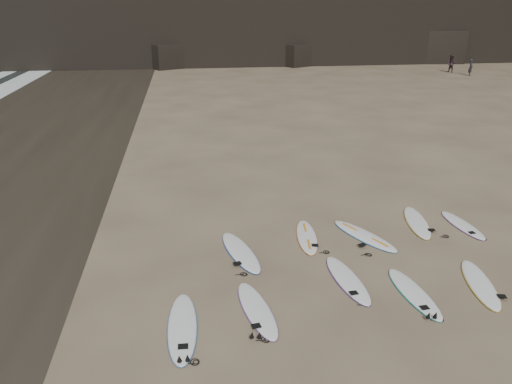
% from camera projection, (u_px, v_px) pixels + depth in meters
% --- Properties ---
extents(ground, '(240.00, 240.00, 0.00)m').
position_uv_depth(ground, '(358.00, 290.00, 12.49)').
color(ground, '#897559').
rests_on(ground, ground).
extents(surfboard_0, '(0.68, 2.65, 0.09)m').
position_uv_depth(surfboard_0, '(182.00, 326.00, 11.00)').
color(surfboard_0, white).
rests_on(surfboard_0, ground).
extents(surfboard_1, '(0.98, 2.51, 0.09)m').
position_uv_depth(surfboard_1, '(257.00, 309.00, 11.62)').
color(surfboard_1, white).
rests_on(surfboard_1, ground).
extents(surfboard_2, '(0.83, 2.54, 0.09)m').
position_uv_depth(surfboard_2, '(347.00, 279.00, 12.87)').
color(surfboard_2, white).
rests_on(surfboard_2, ground).
extents(surfboard_3, '(0.76, 2.46, 0.09)m').
position_uv_depth(surfboard_3, '(414.00, 293.00, 12.27)').
color(surfboard_3, white).
rests_on(surfboard_3, ground).
extents(surfboard_4, '(1.15, 2.53, 0.09)m').
position_uv_depth(surfboard_4, '(480.00, 283.00, 12.67)').
color(surfboard_4, white).
rests_on(surfboard_4, ground).
extents(surfboard_5, '(1.24, 2.75, 0.10)m').
position_uv_depth(surfboard_5, '(241.00, 252.00, 14.27)').
color(surfboard_5, white).
rests_on(surfboard_5, ground).
extents(surfboard_6, '(0.87, 2.44, 0.09)m').
position_uv_depth(surfboard_6, '(307.00, 236.00, 15.19)').
color(surfboard_6, white).
rests_on(surfboard_6, ground).
extents(surfboard_7, '(1.66, 2.63, 0.09)m').
position_uv_depth(surfboard_7, '(364.00, 235.00, 15.25)').
color(surfboard_7, white).
rests_on(surfboard_7, ground).
extents(surfboard_8, '(1.13, 2.64, 0.09)m').
position_uv_depth(surfboard_8, '(417.00, 222.00, 16.18)').
color(surfboard_8, white).
rests_on(surfboard_8, ground).
extents(surfboard_9, '(0.70, 2.29, 0.08)m').
position_uv_depth(surfboard_9, '(462.00, 225.00, 15.98)').
color(surfboard_9, white).
rests_on(surfboard_9, ground).
extents(person_a, '(0.55, 0.66, 1.55)m').
position_uv_depth(person_a, '(471.00, 67.00, 47.45)').
color(person_a, '#212227').
rests_on(person_a, ground).
extents(person_b, '(0.98, 1.04, 1.70)m').
position_uv_depth(person_b, '(451.00, 64.00, 49.54)').
color(person_b, '#2B1D21').
rests_on(person_b, ground).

